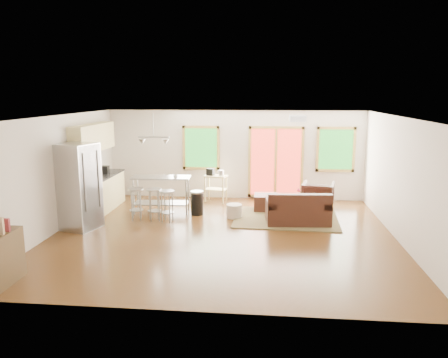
# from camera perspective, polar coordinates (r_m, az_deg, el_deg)

# --- Properties ---
(floor) EXTENTS (7.50, 7.00, 0.02)m
(floor) POSITION_cam_1_polar(r_m,az_deg,el_deg) (9.76, -0.18, -7.33)
(floor) COLOR #3C230E
(floor) RESTS_ON ground
(ceiling) EXTENTS (7.50, 7.00, 0.02)m
(ceiling) POSITION_cam_1_polar(r_m,az_deg,el_deg) (9.27, -0.19, 8.22)
(ceiling) COLOR silver
(ceiling) RESTS_ON ground
(back_wall) EXTENTS (7.50, 0.02, 2.60)m
(back_wall) POSITION_cam_1_polar(r_m,az_deg,el_deg) (12.88, 1.44, 3.19)
(back_wall) COLOR beige
(back_wall) RESTS_ON ground
(left_wall) EXTENTS (0.02, 7.00, 2.60)m
(left_wall) POSITION_cam_1_polar(r_m,az_deg,el_deg) (10.50, -21.05, 0.62)
(left_wall) COLOR beige
(left_wall) RESTS_ON ground
(right_wall) EXTENTS (0.02, 7.00, 2.60)m
(right_wall) POSITION_cam_1_polar(r_m,az_deg,el_deg) (9.79, 22.27, -0.19)
(right_wall) COLOR beige
(right_wall) RESTS_ON ground
(front_wall) EXTENTS (7.50, 0.02, 2.60)m
(front_wall) POSITION_cam_1_polar(r_m,az_deg,el_deg) (6.05, -3.65, -6.03)
(front_wall) COLOR beige
(front_wall) RESTS_ON ground
(window_left) EXTENTS (1.10, 0.05, 1.30)m
(window_left) POSITION_cam_1_polar(r_m,az_deg,el_deg) (12.92, -3.01, 4.09)
(window_left) COLOR #1D621E
(window_left) RESTS_ON back_wall
(french_doors) EXTENTS (1.60, 0.05, 2.10)m
(french_doors) POSITION_cam_1_polar(r_m,az_deg,el_deg) (12.83, 6.77, 2.18)
(french_doors) COLOR red
(french_doors) RESTS_ON back_wall
(window_right) EXTENTS (1.10, 0.05, 1.30)m
(window_right) POSITION_cam_1_polar(r_m,az_deg,el_deg) (12.92, 14.39, 3.76)
(window_right) COLOR #1D621E
(window_right) RESTS_ON back_wall
(rug) EXTENTS (2.62, 2.06, 0.03)m
(rug) POSITION_cam_1_polar(r_m,az_deg,el_deg) (11.04, 8.08, -5.12)
(rug) COLOR #44633D
(rug) RESTS_ON floor
(loveseat) EXTENTS (1.55, 0.96, 0.79)m
(loveseat) POSITION_cam_1_polar(r_m,az_deg,el_deg) (10.61, 9.62, -4.14)
(loveseat) COLOR black
(loveseat) RESTS_ON floor
(coffee_table) EXTENTS (1.01, 0.68, 0.38)m
(coffee_table) POSITION_cam_1_polar(r_m,az_deg,el_deg) (11.64, 9.37, -2.71)
(coffee_table) COLOR #3C2C15
(coffee_table) RESTS_ON floor
(armchair) EXTENTS (0.94, 0.90, 0.83)m
(armchair) POSITION_cam_1_polar(r_m,az_deg,el_deg) (11.98, 12.17, -1.98)
(armchair) COLOR black
(armchair) RESTS_ON floor
(ottoman) EXTENTS (0.64, 0.64, 0.42)m
(ottoman) POSITION_cam_1_polar(r_m,az_deg,el_deg) (11.74, 5.51, -3.06)
(ottoman) COLOR black
(ottoman) RESTS_ON floor
(pouf) EXTENTS (0.48, 0.48, 0.34)m
(pouf) POSITION_cam_1_polar(r_m,az_deg,el_deg) (11.01, 1.34, -4.20)
(pouf) COLOR beige
(pouf) RESTS_ON floor
(vase) EXTENTS (0.21, 0.21, 0.28)m
(vase) POSITION_cam_1_polar(r_m,az_deg,el_deg) (11.40, 9.73, -2.10)
(vase) COLOR silver
(vase) RESTS_ON coffee_table
(book) EXTENTS (0.21, 0.11, 0.29)m
(book) POSITION_cam_1_polar(r_m,az_deg,el_deg) (11.29, 10.99, -2.06)
(book) COLOR maroon
(book) RESTS_ON coffee_table
(cabinets) EXTENTS (0.64, 2.24, 2.30)m
(cabinets) POSITION_cam_1_polar(r_m,az_deg,el_deg) (11.98, -16.13, 0.34)
(cabinets) COLOR #D7C780
(cabinets) RESTS_ON floor
(refrigerator) EXTENTS (0.98, 0.96, 1.97)m
(refrigerator) POSITION_cam_1_polar(r_m,az_deg,el_deg) (10.52, -18.51, -0.93)
(refrigerator) COLOR #B7BABC
(refrigerator) RESTS_ON floor
(island) EXTENTS (1.54, 0.70, 0.95)m
(island) POSITION_cam_1_polar(r_m,az_deg,el_deg) (11.50, -8.20, -1.15)
(island) COLOR #B7BABC
(island) RESTS_ON floor
(cup) EXTENTS (0.12, 0.10, 0.11)m
(cup) POSITION_cam_1_polar(r_m,az_deg,el_deg) (11.18, -6.36, 0.36)
(cup) COLOR silver
(cup) RESTS_ON island
(bar_stool_a) EXTENTS (0.44, 0.44, 0.79)m
(bar_stool_a) POSITION_cam_1_polar(r_m,az_deg,el_deg) (10.97, -11.43, -2.23)
(bar_stool_a) COLOR #B7BABC
(bar_stool_a) RESTS_ON floor
(bar_stool_b) EXTENTS (0.49, 0.49, 0.80)m
(bar_stool_b) POSITION_cam_1_polar(r_m,az_deg,el_deg) (10.79, -9.11, -2.33)
(bar_stool_b) COLOR #B7BABC
(bar_stool_b) RESTS_ON floor
(bar_stool_c) EXTENTS (0.42, 0.42, 0.78)m
(bar_stool_c) POSITION_cam_1_polar(r_m,az_deg,el_deg) (10.64, -7.46, -2.56)
(bar_stool_c) COLOR #B7BABC
(bar_stool_c) RESTS_ON floor
(trash_can) EXTENTS (0.43, 0.43, 0.62)m
(trash_can) POSITION_cam_1_polar(r_m,az_deg,el_deg) (11.27, -3.54, -3.11)
(trash_can) COLOR black
(trash_can) RESTS_ON floor
(kitchen_cart) EXTENTS (0.70, 0.53, 0.96)m
(kitchen_cart) POSITION_cam_1_polar(r_m,az_deg,el_deg) (12.53, -1.18, -0.01)
(kitchen_cart) COLOR #D7C780
(kitchen_cart) RESTS_ON floor
(ceiling_flush) EXTENTS (0.35, 0.35, 0.12)m
(ceiling_flush) POSITION_cam_1_polar(r_m,az_deg,el_deg) (9.85, 9.57, 7.77)
(ceiling_flush) COLOR white
(ceiling_flush) RESTS_ON ceiling
(pendant_light) EXTENTS (0.80, 0.18, 0.79)m
(pendant_light) POSITION_cam_1_polar(r_m,az_deg,el_deg) (11.15, -9.17, 4.90)
(pendant_light) COLOR gray
(pendant_light) RESTS_ON ceiling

